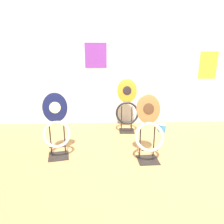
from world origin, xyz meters
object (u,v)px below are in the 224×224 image
Objects in this scene: toilet_seat_display_navy_moon at (56,127)px; paint_can at (162,128)px; toilet_seat_display_orange_sun at (127,107)px; toilet_seat_display_woodgrain at (149,129)px.

toilet_seat_display_navy_moon reaches higher than paint_can.
toilet_seat_display_orange_sun is at bearing 173.32° from paint_can.
toilet_seat_display_woodgrain is 0.92× the size of toilet_seat_display_orange_sun.
toilet_seat_display_navy_moon is at bearing 173.68° from toilet_seat_display_woodgrain.
paint_can is (0.66, -0.08, -0.40)m from toilet_seat_display_orange_sun.
toilet_seat_display_navy_moon is 1.99m from paint_can.
toilet_seat_display_woodgrain is at bearing -6.32° from toilet_seat_display_navy_moon.
toilet_seat_display_navy_moon is 1.45m from toilet_seat_display_orange_sun.
toilet_seat_display_navy_moon is 6.10× the size of paint_can.
toilet_seat_display_orange_sun reaches higher than paint_can.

